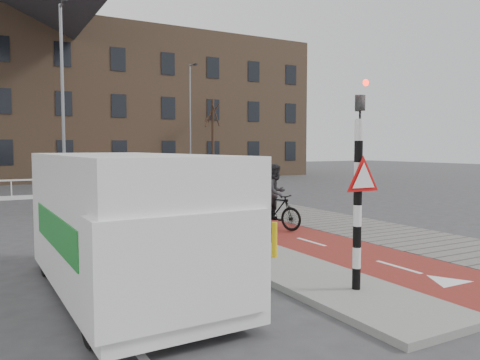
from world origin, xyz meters
TOP-DOWN VIEW (x-y plane):
  - ground at (0.00, 0.00)m, footprint 120.00×120.00m
  - bike_lane at (1.50, 10.00)m, footprint 2.50×60.00m
  - sidewalk at (4.30, 10.00)m, footprint 3.00×60.00m
  - curb_island at (-0.70, 4.00)m, footprint 1.80×16.00m
  - traffic_signal at (-0.60, -2.02)m, footprint 0.80×0.80m
  - bollard at (-0.56, 0.62)m, footprint 0.12×0.12m
  - cyclist_near at (1.13, 4.97)m, footprint 1.36×2.11m
  - cyclist_far at (1.75, 4.12)m, footprint 1.16×1.94m
  - van at (-4.01, 0.01)m, footprint 2.42×5.67m
  - railing at (-5.00, 17.00)m, footprint 28.00×0.10m
  - townhouse_row at (-3.00, 32.00)m, footprint 46.00×10.00m
  - tree_right at (9.68, 25.32)m, footprint 0.22×0.22m
  - streetlight_near at (-3.41, 10.97)m, footprint 0.12×0.12m
  - streetlight_right at (6.67, 22.70)m, footprint 0.12×0.12m

SIDE VIEW (x-z plane):
  - ground at x=0.00m, z-range 0.00..0.00m
  - bike_lane at x=1.50m, z-range 0.00..0.01m
  - sidewalk at x=4.30m, z-range 0.00..0.01m
  - curb_island at x=-0.70m, z-range 0.00..0.12m
  - railing at x=-5.00m, z-range -0.19..0.80m
  - bollard at x=-0.56m, z-range 0.12..0.89m
  - cyclist_near at x=1.13m, z-range -0.33..1.73m
  - cyclist_far at x=1.75m, z-range -0.16..1.85m
  - van at x=-4.01m, z-range 0.06..2.47m
  - traffic_signal at x=-0.60m, z-range 0.15..3.83m
  - tree_right at x=9.68m, z-range 0.00..6.26m
  - streetlight_near at x=-3.41m, z-range 0.00..7.87m
  - streetlight_right at x=6.67m, z-range 0.00..8.29m
  - townhouse_row at x=-3.00m, z-range -0.14..15.76m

